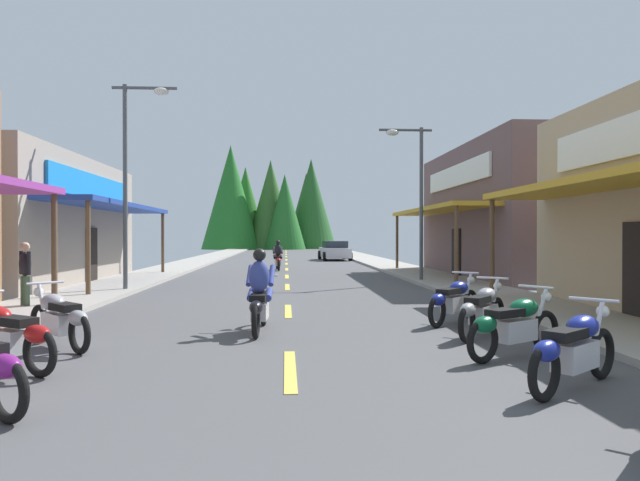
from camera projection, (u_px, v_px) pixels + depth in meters
name	position (u px, v px, depth m)	size (l,w,h in m)	color
ground	(287.00, 269.00, 31.48)	(9.46, 92.77, 0.10)	#4C4C4F
sidewalk_left	(175.00, 268.00, 31.12)	(2.59, 92.77, 0.12)	#9E9991
sidewalk_right	(396.00, 267.00, 31.84)	(2.59, 92.77, 0.12)	#9E9991
centerline_dashes	(286.00, 264.00, 36.60)	(0.16, 70.24, 0.01)	#E0C64C
storefront_right_far	(537.00, 212.00, 25.00)	(8.92, 11.97, 5.61)	brown
streetlamp_left	(134.00, 159.00, 18.24)	(2.03, 0.30, 6.58)	#474C51
streetlamp_right	(413.00, 181.00, 22.01)	(2.03, 0.30, 5.93)	#474C51
motorcycle_parked_right_1	(574.00, 348.00, 6.73)	(1.73, 1.42, 1.04)	black
motorcycle_parked_right_2	(514.00, 325.00, 8.52)	(1.87, 1.22, 1.04)	black
motorcycle_parked_right_3	(482.00, 309.00, 10.27)	(1.44, 1.72, 1.04)	black
motorcycle_parked_right_4	(454.00, 300.00, 11.80)	(1.53, 1.64, 1.04)	black
motorcycle_parked_left_2	(6.00, 334.00, 7.67)	(1.85, 1.25, 1.04)	black
motorcycle_parked_left_3	(59.00, 318.00, 9.23)	(1.56, 1.61, 1.04)	black
rider_cruising_lead	(260.00, 297.00, 10.74)	(0.60, 2.14, 1.57)	black
rider_cruising_trailing	(278.00, 258.00, 29.88)	(0.60, 2.14, 1.57)	black
pedestrian_waiting	(25.00, 271.00, 13.85)	(0.44, 0.44, 1.65)	#3F593F
parked_car_curbside	(335.00, 251.00, 42.13)	(2.27, 4.40, 1.40)	silver
treeline_backdrop	(267.00, 205.00, 77.93)	(18.12, 11.97, 13.72)	#2B5123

